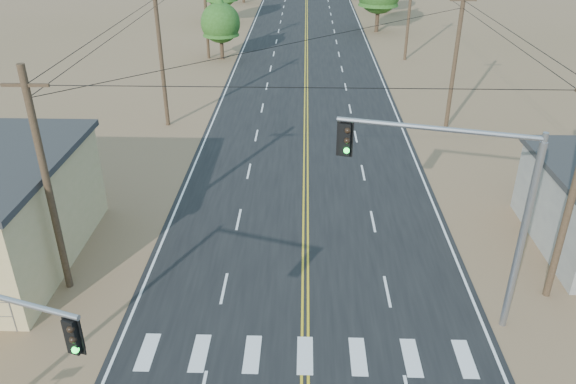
{
  "coord_description": "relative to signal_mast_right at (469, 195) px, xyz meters",
  "views": [
    {
      "loc": [
        -0.17,
        -7.88,
        15.35
      ],
      "look_at": [
        -0.84,
        14.62,
        3.5
      ],
      "focal_mm": 35.0,
      "sensor_mm": 36.0,
      "label": 1
    }
  ],
  "objects": [
    {
      "name": "tree_left_near",
      "position": [
        -14.96,
        41.25,
        -1.47
      ],
      "size": [
        4.11,
        4.11,
        6.86
      ],
      "color": "#3F2D1E",
      "rests_on": "ground"
    },
    {
      "name": "signal_mast_right",
      "position": [
        0.0,
        0.0,
        0.0
      ],
      "size": [
        7.1,
        2.0,
        8.33
      ],
      "rotation": [
        0.0,
        0.0,
        -0.24
      ],
      "color": "gray",
      "rests_on": "ground"
    },
    {
      "name": "road",
      "position": [
        -5.96,
        19.5,
        -5.65
      ],
      "size": [
        15.0,
        200.0,
        0.02
      ],
      "primitive_type": "cube",
      "color": "black",
      "rests_on": "ground"
    },
    {
      "name": "utility_pole_right_far",
      "position": [
        4.54,
        41.5,
        -0.55
      ],
      "size": [
        1.8,
        0.3,
        10.0
      ],
      "color": "#4C3826",
      "rests_on": "ground"
    },
    {
      "name": "utility_pole_left_far",
      "position": [
        -16.46,
        41.5,
        -0.55
      ],
      "size": [
        1.8,
        0.3,
        10.0
      ],
      "color": "#4C3826",
      "rests_on": "ground"
    },
    {
      "name": "utility_pole_left_near",
      "position": [
        -16.46,
        1.5,
        -0.55
      ],
      "size": [
        1.8,
        0.3,
        10.0
      ],
      "color": "#4C3826",
      "rests_on": "ground"
    },
    {
      "name": "utility_pole_right_near",
      "position": [
        4.54,
        1.5,
        -0.55
      ],
      "size": [
        1.8,
        0.3,
        10.0
      ],
      "color": "#4C3826",
      "rests_on": "ground"
    },
    {
      "name": "utility_pole_right_mid",
      "position": [
        4.54,
        21.5,
        -0.55
      ],
      "size": [
        1.8,
        0.3,
        10.0
      ],
      "color": "#4C3826",
      "rests_on": "ground"
    },
    {
      "name": "utility_pole_left_mid",
      "position": [
        -16.46,
        21.5,
        -0.55
      ],
      "size": [
        1.8,
        0.3,
        10.0
      ],
      "color": "#4C3826",
      "rests_on": "ground"
    }
  ]
}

